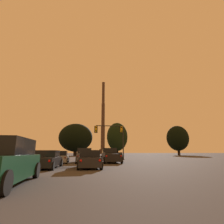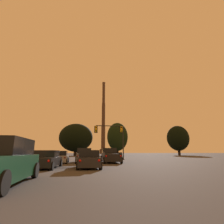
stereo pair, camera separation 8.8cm
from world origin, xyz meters
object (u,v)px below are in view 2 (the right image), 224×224
traffic_light_overhead_right (114,133)px  smokestack (103,124)px  hatchback_center_lane_second (88,160)px  pickup_truck_right_lane_front (110,156)px  pickup_truck_center_lane_front (84,156)px  suv_left_lane_third (0,162)px  sedan_left_lane_second (46,160)px  hatchback_left_lane_front (60,157)px

traffic_light_overhead_right → smokestack: size_ratio=0.09×
traffic_light_overhead_right → smokestack: bearing=85.4°
hatchback_center_lane_second → pickup_truck_right_lane_front: pickup_truck_right_lane_front is taller
pickup_truck_center_lane_front → hatchback_center_lane_second: 8.37m
hatchback_center_lane_second → suv_left_lane_third: 8.02m
hatchback_center_lane_second → smokestack: size_ratio=0.07×
sedan_left_lane_second → hatchback_center_lane_second: size_ratio=1.14×
pickup_truck_right_lane_front → hatchback_left_lane_front: pickup_truck_right_lane_front is taller
sedan_left_lane_second → traffic_light_overhead_right: bearing=63.8°
pickup_truck_center_lane_front → smokestack: bearing=80.9°
sedan_left_lane_second → smokestack: (17.52, 131.74, 23.91)m
suv_left_lane_third → traffic_light_overhead_right: size_ratio=0.83×
hatchback_center_lane_second → smokestack: bearing=82.0°
sedan_left_lane_second → hatchback_left_lane_front: (0.19, 6.88, -0.00)m
pickup_truck_center_lane_front → hatchback_center_lane_second: size_ratio=1.34×
pickup_truck_center_lane_front → hatchback_left_lane_front: size_ratio=1.34×
hatchback_center_lane_second → hatchback_left_lane_front: (-3.25, 7.41, 0.00)m
suv_left_lane_third → traffic_light_overhead_right: traffic_light_overhead_right is taller
suv_left_lane_third → hatchback_left_lane_front: 14.55m
traffic_light_overhead_right → smokestack: smokestack is taller
pickup_truck_center_lane_front → hatchback_left_lane_front: pickup_truck_center_lane_front is taller
sedan_left_lane_second → suv_left_lane_third: 7.67m
sedan_left_lane_second → traffic_light_overhead_right: 17.52m
pickup_truck_right_lane_front → hatchback_left_lane_front: bearing=-175.7°
sedan_left_lane_second → hatchback_left_lane_front: size_ratio=1.14×
pickup_truck_right_lane_front → traffic_light_overhead_right: 8.85m
hatchback_center_lane_second → hatchback_left_lane_front: same height
pickup_truck_right_lane_front → hatchback_left_lane_front: (-6.16, -0.36, -0.14)m
traffic_light_overhead_right → hatchback_center_lane_second: bearing=-106.4°
pickup_truck_center_lane_front → traffic_light_overhead_right: bearing=52.9°
pickup_truck_right_lane_front → traffic_light_overhead_right: (1.68, 7.84, 3.76)m
suv_left_lane_third → pickup_truck_right_lane_front: (6.58, 14.89, -0.09)m
sedan_left_lane_second → hatchback_center_lane_second: (3.44, -0.53, -0.00)m
traffic_light_overhead_right → sedan_left_lane_second: bearing=-118.1°
sedan_left_lane_second → smokestack: size_ratio=0.08×
pickup_truck_center_lane_front → pickup_truck_right_lane_front: bearing=-12.7°
pickup_truck_right_lane_front → traffic_light_overhead_right: size_ratio=0.93×
pickup_truck_center_lane_front → traffic_light_overhead_right: 9.56m
pickup_truck_right_lane_front → traffic_light_overhead_right: bearing=78.9°
hatchback_center_lane_second → traffic_light_overhead_right: 16.72m
pickup_truck_center_lane_front → traffic_light_overhead_right: size_ratio=0.93×
hatchback_center_lane_second → smokestack: 135.15m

